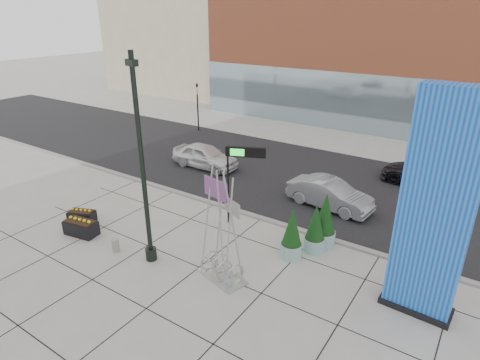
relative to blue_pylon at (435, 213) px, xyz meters
The scene contains 19 objects.
ground 9.87m from the blue_pylon, behind, with size 160.00×160.00×0.00m, color #9E9991.
street_asphalt 13.05m from the blue_pylon, 136.14° to the left, with size 80.00×12.00×0.02m, color black.
curb_edge 10.11m from the blue_pylon, 163.61° to the left, with size 80.00×0.30×0.12m, color gray.
tower_podium 26.92m from the blue_pylon, 107.32° to the left, with size 34.00×10.00×11.00m, color #AD5232.
tower_glass_front 22.37m from the blue_pylon, 110.99° to the left, with size 34.00×0.60×5.00m, color #8CA5B2.
blue_pylon is the anchor object (origin of this frame).
lamp_post 10.52m from the blue_pylon, 163.33° to the right, with size 0.57×0.47×8.57m.
public_art_sculpture 7.65m from the blue_pylon, 160.92° to the right, with size 2.28×1.58×4.71m.
concrete_bollard 12.80m from the blue_pylon, 163.73° to the right, with size 0.31×0.31×0.61m, color gray.
overhead_street_sign 8.63m from the blue_pylon, behind, with size 1.80×0.92×4.01m.
round_planter_east 5.51m from the blue_pylon, 154.80° to the left, with size 1.03×1.03×2.59m.
round_planter_mid 5.53m from the blue_pylon, 162.42° to the left, with size 0.91×0.91×2.28m.
round_planter_west 5.88m from the blue_pylon, behind, with size 0.93×0.93×2.33m.
box_planter_north 15.11m from the blue_pylon, 166.83° to the right, with size 1.68×1.04×0.86m.
box_planter_south 15.96m from the blue_pylon, behind, with size 1.45×1.09×0.72m.
car_white_west 16.67m from the blue_pylon, 155.31° to the left, with size 1.87×4.66×1.59m, color white.
car_silver_mid 8.67m from the blue_pylon, 134.11° to the left, with size 1.62×4.63×1.53m, color #93949A.
car_dark_east 12.20m from the blue_pylon, 98.40° to the left, with size 2.25×5.54×1.61m, color black.
traffic_signal 25.09m from the blue_pylon, 146.98° to the left, with size 0.15×0.18×4.10m.
Camera 1 is at (10.09, -11.62, 9.83)m, focal length 30.00 mm.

